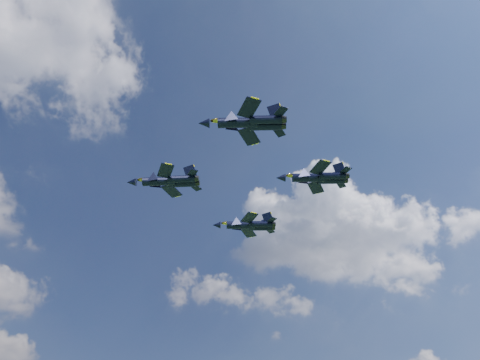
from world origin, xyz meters
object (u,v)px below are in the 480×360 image
Objects in this scene: jet_right at (238,225)px; jet_left at (234,122)px; jet_lead at (157,181)px; jet_slot at (306,177)px.

jet_left is at bearing 178.24° from jet_right.
jet_right is at bearing -46.89° from jet_lead.
jet_slot is at bearing -90.10° from jet_lead.
jet_left reaches higher than jet_lead.
jet_right is 23.68m from jet_slot.
jet_left is at bearing -134.71° from jet_lead.
jet_lead is 34.42m from jet_slot.
jet_right is (24.74, 0.76, -2.55)m from jet_lead.
jet_right is at bearing 0.15° from jet_left.
jet_right is 0.99× the size of jet_slot.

